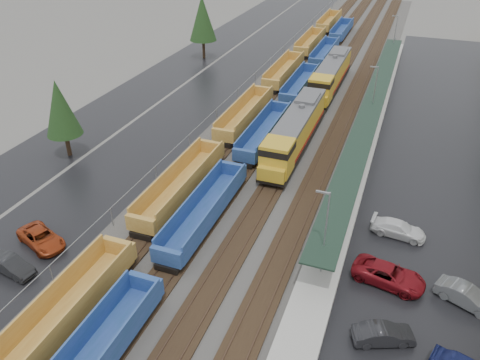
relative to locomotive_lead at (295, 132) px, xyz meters
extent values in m
cube|color=#302D2B|center=(-2.00, 19.87, -2.40)|extent=(20.00, 160.00, 0.08)
cube|color=black|center=(-8.00, 19.87, -2.29)|extent=(2.60, 160.00, 0.15)
cube|color=#473326|center=(-8.72, 19.87, -2.18)|extent=(0.08, 160.00, 0.07)
cube|color=#473326|center=(-7.28, 19.87, -2.18)|extent=(0.08, 160.00, 0.07)
cube|color=black|center=(-4.00, 19.87, -2.29)|extent=(2.60, 160.00, 0.15)
cube|color=#473326|center=(-4.72, 19.87, -2.18)|extent=(0.08, 160.00, 0.07)
cube|color=#473326|center=(-3.28, 19.87, -2.18)|extent=(0.08, 160.00, 0.07)
cube|color=black|center=(0.00, 19.87, -2.29)|extent=(2.60, 160.00, 0.15)
cube|color=#473326|center=(-0.72, 19.87, -2.18)|extent=(0.08, 160.00, 0.07)
cube|color=#473326|center=(0.72, 19.87, -2.18)|extent=(0.08, 160.00, 0.07)
cube|color=black|center=(4.00, 19.87, -2.29)|extent=(2.60, 160.00, 0.15)
cube|color=#473326|center=(3.28, 19.87, -2.18)|extent=(0.08, 160.00, 0.07)
cube|color=#473326|center=(4.72, 19.87, -2.18)|extent=(0.08, 160.00, 0.07)
cube|color=black|center=(-17.00, 19.87, -2.43)|extent=(10.00, 160.00, 0.02)
cube|color=black|center=(-27.00, 19.87, -2.43)|extent=(9.00, 160.00, 0.02)
cube|color=black|center=(17.00, 9.87, -2.43)|extent=(16.00, 100.00, 0.02)
cube|color=#9E9B93|center=(7.50, 9.87, -2.09)|extent=(3.00, 80.00, 0.70)
cylinder|color=gray|center=(7.50, -15.13, -0.54)|extent=(0.16, 0.16, 2.40)
cylinder|color=gray|center=(7.50, -0.13, -0.54)|extent=(0.16, 0.16, 2.40)
cylinder|color=gray|center=(7.50, 14.87, -0.54)|extent=(0.16, 0.16, 2.40)
cylinder|color=gray|center=(7.50, 29.87, -0.54)|extent=(0.16, 0.16, 2.40)
cylinder|color=gray|center=(7.50, 44.87, -0.54)|extent=(0.16, 0.16, 2.40)
cube|color=black|center=(7.50, 9.87, 0.76)|extent=(2.60, 65.00, 0.15)
cylinder|color=gray|center=(7.50, -20.13, 1.56)|extent=(0.12, 0.12, 8.00)
cube|color=gray|center=(7.00, -20.13, 5.46)|extent=(1.00, 0.15, 0.12)
cylinder|color=gray|center=(7.50, 9.87, 1.56)|extent=(0.12, 0.12, 8.00)
cube|color=gray|center=(7.00, 9.87, 5.46)|extent=(1.00, 0.15, 0.12)
cylinder|color=gray|center=(7.50, 39.87, 1.56)|extent=(0.12, 0.12, 8.00)
cube|color=gray|center=(7.00, 39.87, 5.46)|extent=(1.00, 0.15, 0.12)
cylinder|color=gray|center=(-11.50, -28.13, -1.44)|extent=(0.08, 0.08, 2.00)
cylinder|color=gray|center=(-11.50, -20.13, -1.44)|extent=(0.08, 0.08, 2.00)
cylinder|color=gray|center=(-11.50, -12.13, -1.44)|extent=(0.08, 0.08, 2.00)
cylinder|color=gray|center=(-11.50, -4.13, -1.44)|extent=(0.08, 0.08, 2.00)
cylinder|color=gray|center=(-11.50, 3.87, -1.44)|extent=(0.08, 0.08, 2.00)
cylinder|color=gray|center=(-11.50, 11.87, -1.44)|extent=(0.08, 0.08, 2.00)
cylinder|color=gray|center=(-11.50, 19.87, -1.44)|extent=(0.08, 0.08, 2.00)
cylinder|color=gray|center=(-11.50, 27.87, -1.44)|extent=(0.08, 0.08, 2.00)
cylinder|color=gray|center=(-11.50, 35.87, -1.44)|extent=(0.08, 0.08, 2.00)
cylinder|color=gray|center=(-11.50, 43.87, -1.44)|extent=(0.08, 0.08, 2.00)
cylinder|color=gray|center=(-11.50, 51.87, -1.44)|extent=(0.08, 0.08, 2.00)
cylinder|color=gray|center=(-11.50, 59.87, -1.44)|extent=(0.08, 0.08, 2.00)
cylinder|color=gray|center=(-11.50, 67.87, -1.44)|extent=(0.08, 0.08, 2.00)
cylinder|color=gray|center=(-11.50, 75.87, -1.44)|extent=(0.08, 0.08, 2.00)
cylinder|color=gray|center=(-11.50, 83.87, -1.44)|extent=(0.08, 0.08, 2.00)
cube|color=gray|center=(-11.50, 19.87, -0.44)|extent=(0.05, 160.00, 0.05)
cylinder|color=#332316|center=(-24.00, -10.13, -1.09)|extent=(0.50, 0.50, 2.70)
cone|color=black|center=(-24.00, -10.13, 3.41)|extent=(3.96, 3.96, 6.30)
cylinder|color=#332316|center=(-25.00, 29.87, -0.79)|extent=(0.50, 0.50, 3.30)
cone|color=black|center=(-25.00, 29.87, 4.71)|extent=(4.84, 4.84, 7.70)
cube|color=black|center=(0.00, 0.72, -1.59)|extent=(3.03, 20.17, 0.40)
cube|color=gold|center=(0.00, 1.72, 0.13)|extent=(2.82, 16.14, 3.03)
cube|color=gold|center=(0.00, -7.15, 0.33)|extent=(3.03, 3.23, 3.43)
cube|color=black|center=(0.00, -7.15, 1.34)|extent=(3.08, 3.28, 0.71)
cube|color=gold|center=(0.00, -8.96, -0.68)|extent=(2.82, 1.01, 1.41)
cube|color=#59595B|center=(0.00, 1.72, 1.74)|extent=(2.87, 16.14, 0.35)
cube|color=maroon|center=(-1.43, 1.72, -1.08)|extent=(0.04, 16.14, 0.35)
cube|color=maroon|center=(1.43, 1.72, -1.08)|extent=(0.04, 16.14, 0.35)
cube|color=black|center=(0.00, 0.72, -1.99)|extent=(2.22, 6.05, 0.61)
cube|color=black|center=(0.00, -6.34, -1.89)|extent=(2.42, 4.03, 0.50)
cube|color=black|center=(0.00, 7.78, -1.89)|extent=(2.42, 4.03, 0.50)
cylinder|color=#59595B|center=(0.00, 2.73, 2.04)|extent=(0.71, 0.71, 0.50)
cube|color=#59595B|center=(0.00, 5.76, 1.99)|extent=(2.42, 4.03, 0.50)
cube|color=black|center=(0.00, 21.72, -1.59)|extent=(3.03, 20.17, 0.40)
cube|color=gold|center=(0.00, 22.72, 0.13)|extent=(2.82, 16.14, 3.03)
cube|color=gold|center=(0.00, 13.85, 0.33)|extent=(3.03, 3.23, 3.43)
cube|color=black|center=(0.00, 13.85, 1.34)|extent=(3.08, 3.28, 0.71)
cube|color=gold|center=(0.00, 12.04, -0.68)|extent=(2.82, 1.01, 1.41)
cube|color=#59595B|center=(0.00, 22.72, 1.74)|extent=(2.87, 16.14, 0.35)
cube|color=maroon|center=(-1.43, 22.72, -1.08)|extent=(0.04, 16.14, 0.35)
cube|color=maroon|center=(1.43, 22.72, -1.08)|extent=(0.04, 16.14, 0.35)
cube|color=black|center=(0.00, 21.72, -1.99)|extent=(2.22, 6.05, 0.61)
cube|color=black|center=(0.00, 14.66, -1.89)|extent=(2.42, 4.03, 0.50)
cube|color=black|center=(0.00, 28.78, -1.89)|extent=(2.42, 4.03, 0.50)
cylinder|color=#59595B|center=(0.00, 23.73, 2.04)|extent=(0.71, 0.71, 0.50)
cube|color=#59595B|center=(0.00, 26.76, 1.99)|extent=(2.42, 4.03, 0.50)
cube|color=#AA772F|center=(-8.00, -31.75, -1.55)|extent=(2.78, 14.82, 0.27)
cube|color=#AA772F|center=(-9.34, -31.75, -0.59)|extent=(0.16, 14.82, 1.93)
cube|color=#AA772F|center=(-6.66, -31.75, -0.59)|extent=(0.16, 14.82, 1.93)
cube|color=#AA772F|center=(-8.00, -24.13, -0.80)|extent=(2.78, 0.54, 1.50)
cube|color=black|center=(-8.00, -24.88, -1.87)|extent=(2.14, 2.36, 0.54)
cube|color=#AA772F|center=(-8.00, -13.19, -1.55)|extent=(2.78, 14.82, 0.27)
cube|color=#AA772F|center=(-9.34, -13.19, -0.59)|extent=(0.16, 14.82, 1.93)
cube|color=#AA772F|center=(-6.66, -13.19, -0.59)|extent=(0.16, 14.82, 1.93)
cube|color=#AA772F|center=(-8.00, -20.81, -0.80)|extent=(2.78, 0.54, 1.50)
cube|color=#AA772F|center=(-8.00, -5.57, -0.80)|extent=(2.78, 0.54, 1.50)
cube|color=black|center=(-8.00, -20.06, -1.87)|extent=(2.14, 2.36, 0.54)
cube|color=black|center=(-8.00, -6.32, -1.87)|extent=(2.14, 2.36, 0.54)
cube|color=#AA772F|center=(-8.00, 5.38, -1.55)|extent=(2.78, 14.82, 0.27)
cube|color=#AA772F|center=(-9.34, 5.38, -0.59)|extent=(0.16, 14.82, 1.93)
cube|color=#AA772F|center=(-6.66, 5.38, -0.59)|extent=(0.16, 14.82, 1.93)
cube|color=#AA772F|center=(-8.00, -2.25, -0.80)|extent=(2.78, 0.54, 1.50)
cube|color=#AA772F|center=(-8.00, 13.00, -0.80)|extent=(2.78, 0.54, 1.50)
cube|color=black|center=(-8.00, -1.50, -1.87)|extent=(2.14, 2.36, 0.54)
cube|color=black|center=(-8.00, 12.25, -1.87)|extent=(2.14, 2.36, 0.54)
cube|color=#AA772F|center=(-8.00, 23.94, -1.55)|extent=(2.78, 14.82, 0.27)
cube|color=#AA772F|center=(-9.34, 23.94, -0.59)|extent=(0.16, 14.82, 1.93)
cube|color=#AA772F|center=(-6.66, 23.94, -0.59)|extent=(0.16, 14.82, 1.93)
cube|color=#AA772F|center=(-8.00, 16.32, -0.80)|extent=(2.78, 0.54, 1.50)
cube|color=#AA772F|center=(-8.00, 31.57, -0.80)|extent=(2.78, 0.54, 1.50)
cube|color=black|center=(-8.00, 17.07, -1.87)|extent=(2.14, 2.36, 0.54)
cube|color=black|center=(-8.00, 30.82, -1.87)|extent=(2.14, 2.36, 0.54)
cube|color=#AA772F|center=(-8.00, 42.51, -1.55)|extent=(2.78, 14.82, 0.27)
cube|color=#AA772F|center=(-9.34, 42.51, -0.59)|extent=(0.16, 14.82, 1.93)
cube|color=#AA772F|center=(-6.66, 42.51, -0.59)|extent=(0.16, 14.82, 1.93)
cube|color=#AA772F|center=(-8.00, 34.89, -0.80)|extent=(2.78, 0.54, 1.50)
cube|color=#AA772F|center=(-8.00, 50.13, -0.80)|extent=(2.78, 0.54, 1.50)
cube|color=black|center=(-8.00, 35.64, -1.87)|extent=(2.14, 2.36, 0.54)
cube|color=black|center=(-8.00, 49.38, -1.87)|extent=(2.14, 2.36, 0.54)
cube|color=#AA772F|center=(-8.00, 61.08, -1.55)|extent=(2.78, 14.82, 0.27)
cube|color=#AA772F|center=(-9.34, 61.08, -0.59)|extent=(0.16, 14.82, 1.93)
cube|color=#AA772F|center=(-6.66, 61.08, -0.59)|extent=(0.16, 14.82, 1.93)
cube|color=#AA772F|center=(-8.00, 53.45, -0.80)|extent=(2.78, 0.54, 1.50)
cube|color=#AA772F|center=(-8.00, 68.70, -0.80)|extent=(2.78, 0.54, 1.50)
cube|color=black|center=(-8.00, 54.20, -1.87)|extent=(2.14, 2.36, 0.54)
cube|color=black|center=(-8.00, 67.95, -1.87)|extent=(2.14, 2.36, 0.54)
cube|color=navy|center=(-5.28, -34.14, -0.66)|extent=(0.15, 14.11, 1.84)
cube|color=navy|center=(-4.00, -26.88, -0.87)|extent=(2.65, 0.51, 1.43)
cube|color=black|center=(-4.00, -27.59, -1.89)|extent=(2.04, 2.25, 0.51)
cube|color=navy|center=(-4.00, -16.45, -1.58)|extent=(2.65, 14.11, 0.26)
cube|color=navy|center=(-5.28, -16.45, -0.66)|extent=(0.15, 14.11, 1.84)
cube|color=navy|center=(-2.72, -16.45, -0.66)|extent=(0.15, 14.11, 1.84)
cube|color=navy|center=(-4.00, -23.71, -0.87)|extent=(2.65, 0.51, 1.43)
cube|color=navy|center=(-4.00, -9.19, -0.87)|extent=(2.65, 0.51, 1.43)
cube|color=black|center=(-4.00, -23.00, -1.89)|extent=(2.04, 2.25, 0.51)
cube|color=black|center=(-4.00, -9.91, -1.89)|extent=(2.04, 2.25, 0.51)
cube|color=navy|center=(-4.00, 1.23, -1.58)|extent=(2.65, 14.11, 0.26)
cube|color=navy|center=(-5.28, 1.23, -0.66)|extent=(0.15, 14.11, 1.84)
cube|color=navy|center=(-2.72, 1.23, -0.66)|extent=(0.15, 14.11, 1.84)
cube|color=navy|center=(-4.00, -6.03, -0.87)|extent=(2.65, 0.51, 1.43)
cube|color=navy|center=(-4.00, 8.49, -0.87)|extent=(2.65, 0.51, 1.43)
cube|color=black|center=(-4.00, -5.31, -1.89)|extent=(2.04, 2.25, 0.51)
cube|color=black|center=(-4.00, 7.78, -1.89)|extent=(2.04, 2.25, 0.51)
cube|color=navy|center=(-4.00, 18.92, -1.58)|extent=(2.65, 14.11, 0.26)
cube|color=navy|center=(-5.28, 18.92, -0.66)|extent=(0.15, 14.11, 1.84)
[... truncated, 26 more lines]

